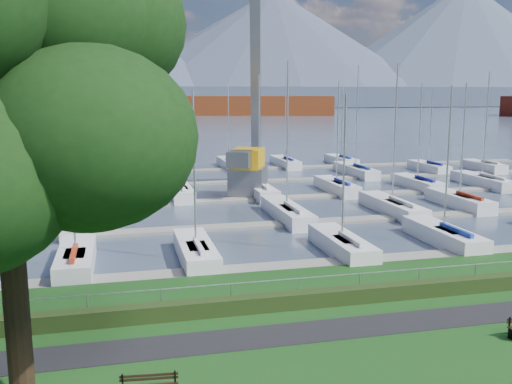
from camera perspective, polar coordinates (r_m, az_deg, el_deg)
name	(u,v)px	position (r m, az deg, el deg)	size (l,w,h in m)	color
path	(344,328)	(23.81, 8.75, -13.33)	(160.00, 2.00, 0.04)	black
water	(135,112)	(283.46, -11.98, 7.85)	(800.00, 540.00, 0.20)	#435062
hedge	(321,298)	(25.93, 6.56, -10.47)	(80.00, 0.70, 0.70)	#223312
fence	(319,277)	(26.00, 6.29, -8.42)	(0.04, 0.04, 80.00)	gray
foothill	(131,97)	(353.28, -12.37, 9.27)	(900.00, 80.00, 12.00)	#455065
mountains	(137,38)	(429.70, -11.82, 14.82)	(1190.00, 360.00, 115.00)	#3B4A57
docks	(219,201)	(50.81, -3.71, -0.90)	(90.00, 41.60, 0.25)	slate
tree	(7,70)	(15.23, -23.68, 11.14)	(9.65, 8.73, 14.01)	black
crane	(250,135)	(53.76, -0.64, 5.69)	(6.22, 13.47, 22.35)	slate
cargo_ship_mid	(207,105)	(239.31, -4.95, 8.62)	(96.18, 43.87, 21.50)	maroon
sailboat_fleet	(190,136)	(53.29, -6.59, 5.55)	(75.75, 49.08, 12.86)	white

